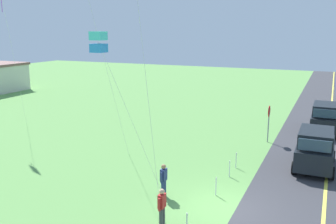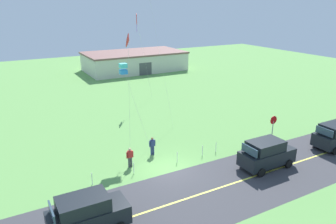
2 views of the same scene
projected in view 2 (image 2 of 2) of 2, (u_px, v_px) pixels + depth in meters
name	position (u px, v px, depth m)	size (l,w,h in m)	color
ground_plane	(169.00, 170.00, 24.65)	(120.00, 120.00, 0.10)	#60994C
asphalt_road	(198.00, 195.00, 21.32)	(120.00, 7.00, 0.00)	#38383D
road_centre_stripe	(198.00, 195.00, 21.32)	(120.00, 0.16, 0.00)	#E5E04C
car_suv_foreground	(266.00, 154.00, 24.62)	(4.40, 2.12, 2.24)	black
car_parked_east_near	(336.00, 135.00, 28.08)	(4.40, 2.12, 2.24)	black
car_parked_west_near	(87.00, 214.00, 17.56)	(4.40, 2.12, 2.24)	black
stop_sign	(273.00, 124.00, 28.87)	(0.76, 0.08, 2.56)	gray
person_adult_near	(130.00, 157.00, 24.73)	(0.58, 0.22, 1.60)	#3F3F47
person_adult_companion	(152.00, 145.00, 26.72)	(0.58, 0.22, 1.60)	navy
kite_red_low	(128.00, 41.00, 23.54)	(1.26, 2.05, 10.10)	silver
kite_blue_mid	(123.00, 69.00, 26.00)	(1.68, 2.61, 7.53)	silver
kite_yellow_high	(137.00, 21.00, 38.57)	(2.67, 1.64, 11.05)	silver
warehouse_distant	(134.00, 61.00, 60.76)	(18.36, 10.20, 3.50)	beige
fence_post_0	(92.00, 179.00, 22.42)	(0.05, 0.05, 0.90)	silver
fence_post_1	(134.00, 168.00, 23.87)	(0.05, 0.05, 0.90)	silver
fence_post_2	(177.00, 157.00, 25.59)	(0.05, 0.05, 0.90)	silver
fence_post_3	(202.00, 151.00, 26.71)	(0.05, 0.05, 0.90)	silver
fence_post_4	(216.00, 147.00, 27.35)	(0.05, 0.05, 0.90)	silver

